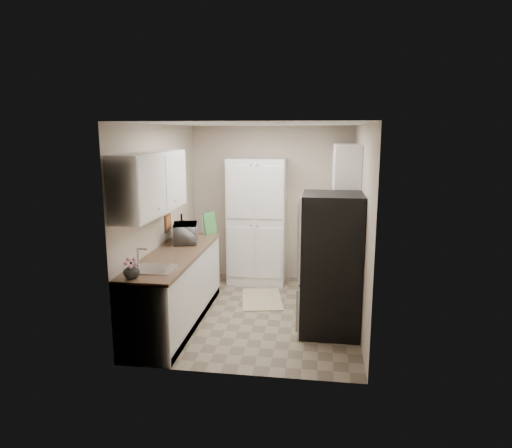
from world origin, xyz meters
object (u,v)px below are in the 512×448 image
object	(u,v)px
microwave	(185,233)
wine_bottle	(182,227)
electric_range	(332,274)
refrigerator	(331,264)
pantry_cabinet	(257,222)
toaster_oven	(334,222)

from	to	relation	value
microwave	wine_bottle	size ratio (longest dim) A/B	1.46
electric_range	microwave	distance (m)	2.09
microwave	refrigerator	bearing A→B (deg)	-120.33
pantry_cabinet	toaster_oven	xyz separation A→B (m)	(1.20, -0.08, 0.04)
refrigerator	toaster_oven	distance (m)	1.66
electric_range	toaster_oven	size ratio (longest dim) A/B	2.67
electric_range	refrigerator	xyz separation A→B (m)	(-0.03, -0.80, 0.37)
wine_bottle	pantry_cabinet	bearing A→B (deg)	45.48
wine_bottle	electric_range	bearing A→B (deg)	0.83
wine_bottle	refrigerator	bearing A→B (deg)	-20.30
electric_range	toaster_oven	bearing A→B (deg)	88.01
electric_range	toaster_oven	world-z (taller)	toaster_oven
refrigerator	microwave	world-z (taller)	refrigerator
refrigerator	microwave	bearing A→B (deg)	164.78
pantry_cabinet	microwave	bearing A→B (deg)	-124.33
wine_bottle	toaster_oven	size ratio (longest dim) A/B	0.76
pantry_cabinet	refrigerator	bearing A→B (deg)	-56.54
pantry_cabinet	electric_range	xyz separation A→B (m)	(1.17, -0.93, -0.52)
pantry_cabinet	refrigerator	world-z (taller)	pantry_cabinet
microwave	toaster_oven	size ratio (longest dim) A/B	1.10
electric_range	pantry_cabinet	bearing A→B (deg)	141.78
pantry_cabinet	wine_bottle	world-z (taller)	pantry_cabinet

